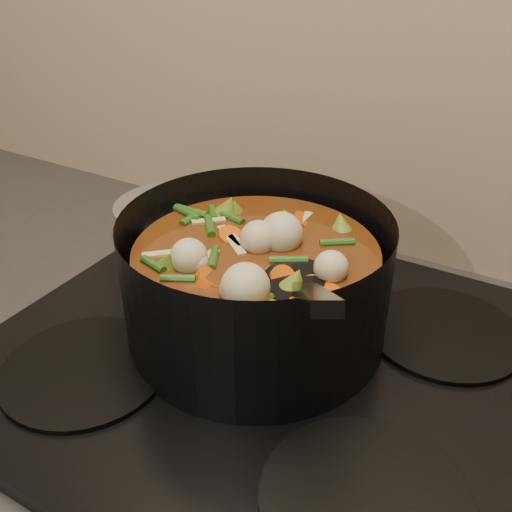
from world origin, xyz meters
The scene contains 3 objects.
stovetop centered at (0.00, 1.93, 0.92)m, with size 0.62×0.54×0.03m.
stockpot centered at (-0.03, 1.95, 1.00)m, with size 0.38×0.39×0.22m.
saucepan centered at (-0.20, 2.02, 0.98)m, with size 0.15×0.15×0.12m.
Camera 1 is at (0.23, 1.49, 1.35)m, focal length 40.00 mm.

